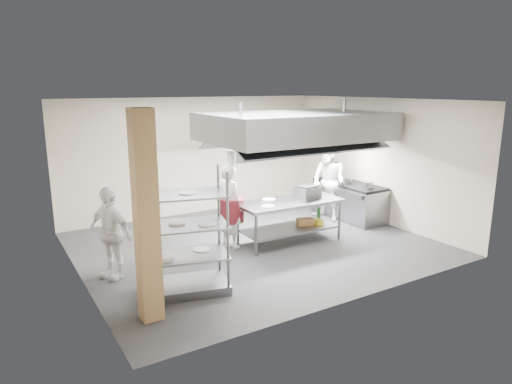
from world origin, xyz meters
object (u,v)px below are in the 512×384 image
pass_rack (185,232)px  chef_line (329,182)px  island (290,221)px  stockpot (347,181)px  cooking_range (349,202)px  chef_plating (110,233)px  griddle (308,192)px  chef_head (230,206)px

pass_rack → chef_line: bearing=38.2°
island → stockpot: size_ratio=9.74×
cooking_range → chef_plating: chef_plating is taller
pass_rack → cooking_range: size_ratio=1.01×
pass_rack → chef_line: pass_rack is taller
chef_plating → stockpot: bearing=67.5°
pass_rack → griddle: (3.32, 1.14, 0.02)m
island → pass_rack: size_ratio=1.11×
chef_line → cooking_range: bearing=66.6°
island → stockpot: (2.21, 0.67, 0.52)m
cooking_range → pass_rack: bearing=-160.5°
chef_plating → griddle: 4.22m
island → chef_line: bearing=28.0°
cooking_range → stockpot: bearing=-157.3°
chef_head → cooking_range: bearing=-100.2°
chef_line → stockpot: 0.46m
island → chef_plating: bearing=-179.8°
griddle → stockpot: 1.83m
island → chef_head: 1.35m
chef_line → chef_plating: chef_line is taller
pass_rack → chef_head: (1.61, 1.51, -0.13)m
pass_rack → chef_head: 2.22m
griddle → stockpot: griddle is taller
pass_rack → griddle: bearing=33.8°
chef_plating → island: bearing=60.4°
island → chef_line: chef_line is taller
pass_rack → griddle: size_ratio=4.10×
pass_rack → chef_line: 5.04m
griddle → chef_line: bearing=25.0°
island → stockpot: stockpot is taller
cooking_range → chef_plating: size_ratio=1.23×
chef_line → griddle: 1.57m
chef_plating → stockpot: size_ratio=7.08×
stockpot → cooking_range: bearing=22.7°
chef_line → griddle: bearing=-65.3°
pass_rack → griddle: 3.51m
cooking_range → chef_line: (-0.56, 0.15, 0.54)m
cooking_range → island: bearing=-162.6°
pass_rack → cooking_range: (5.19, 1.84, -0.59)m
island → chef_line: size_ratio=1.17×
island → griddle: bearing=5.9°
chef_head → griddle: (1.71, -0.38, 0.16)m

